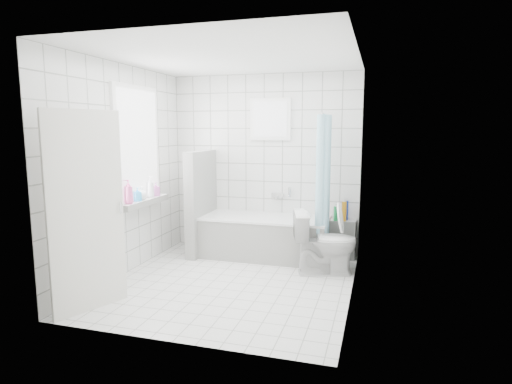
% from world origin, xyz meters
% --- Properties ---
extents(ground, '(3.00, 3.00, 0.00)m').
position_xyz_m(ground, '(0.00, 0.00, 0.00)').
color(ground, white).
rests_on(ground, ground).
extents(ceiling, '(3.00, 3.00, 0.00)m').
position_xyz_m(ceiling, '(0.00, 0.00, 2.60)').
color(ceiling, white).
rests_on(ceiling, ground).
extents(wall_back, '(2.80, 0.02, 2.60)m').
position_xyz_m(wall_back, '(0.00, 1.50, 1.30)').
color(wall_back, white).
rests_on(wall_back, ground).
extents(wall_front, '(2.80, 0.02, 2.60)m').
position_xyz_m(wall_front, '(0.00, -1.50, 1.30)').
color(wall_front, white).
rests_on(wall_front, ground).
extents(wall_left, '(0.02, 3.00, 2.60)m').
position_xyz_m(wall_left, '(-1.40, 0.00, 1.30)').
color(wall_left, white).
rests_on(wall_left, ground).
extents(wall_right, '(0.02, 3.00, 2.60)m').
position_xyz_m(wall_right, '(1.40, 0.00, 1.30)').
color(wall_right, white).
rests_on(wall_right, ground).
extents(window_left, '(0.01, 0.90, 1.40)m').
position_xyz_m(window_left, '(-1.35, 0.30, 1.60)').
color(window_left, white).
rests_on(window_left, wall_left).
extents(window_back, '(0.50, 0.01, 0.50)m').
position_xyz_m(window_back, '(0.10, 1.46, 1.95)').
color(window_back, white).
rests_on(window_back, wall_back).
extents(window_sill, '(0.18, 1.02, 0.08)m').
position_xyz_m(window_sill, '(-1.31, 0.30, 0.86)').
color(window_sill, white).
rests_on(window_sill, wall_left).
extents(door, '(0.34, 0.75, 2.00)m').
position_xyz_m(door, '(-1.10, -1.11, 1.00)').
color(door, silver).
rests_on(door, ground).
extents(bathtub, '(1.78, 0.77, 0.58)m').
position_xyz_m(bathtub, '(0.12, 1.12, 0.29)').
color(bathtub, white).
rests_on(bathtub, ground).
extents(partition_wall, '(0.15, 0.85, 1.50)m').
position_xyz_m(partition_wall, '(-0.83, 1.07, 0.75)').
color(partition_wall, white).
rests_on(partition_wall, ground).
extents(tiled_ledge, '(0.40, 0.24, 0.55)m').
position_xyz_m(tiled_ledge, '(1.17, 1.38, 0.28)').
color(tiled_ledge, white).
rests_on(tiled_ledge, ground).
extents(toilet, '(0.88, 0.64, 0.80)m').
position_xyz_m(toilet, '(1.03, 0.65, 0.40)').
color(toilet, white).
rests_on(toilet, ground).
extents(curtain_rod, '(0.02, 0.80, 0.02)m').
position_xyz_m(curtain_rod, '(0.95, 1.10, 2.00)').
color(curtain_rod, silver).
rests_on(curtain_rod, wall_back).
extents(shower_curtain, '(0.14, 0.48, 1.78)m').
position_xyz_m(shower_curtain, '(0.95, 0.97, 1.10)').
color(shower_curtain, '#48B4D4').
rests_on(shower_curtain, curtain_rod).
extents(tub_faucet, '(0.18, 0.06, 0.06)m').
position_xyz_m(tub_faucet, '(0.22, 1.46, 0.85)').
color(tub_faucet, silver).
rests_on(tub_faucet, wall_back).
extents(sill_bottles, '(0.18, 0.81, 0.30)m').
position_xyz_m(sill_bottles, '(-1.30, 0.23, 1.02)').
color(sill_bottles, white).
rests_on(sill_bottles, window_sill).
extents(ledge_bottles, '(0.19, 0.15, 0.27)m').
position_xyz_m(ledge_bottles, '(1.17, 1.34, 0.67)').
color(ledge_bottles, orange).
rests_on(ledge_bottles, tiled_ledge).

